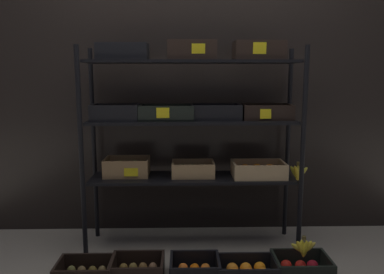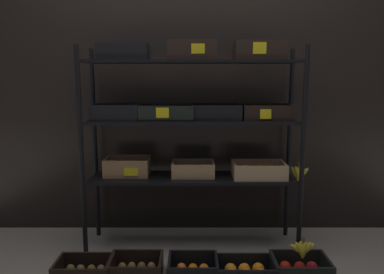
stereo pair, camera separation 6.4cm
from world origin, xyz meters
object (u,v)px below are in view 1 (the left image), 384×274
at_px(crate_ground_kiwi, 85,274).
at_px(crate_ground_apple_red, 301,269).
at_px(crate_ground_orange, 247,272).
at_px(banana_bunch_loose, 304,248).
at_px(crate_ground_tangerine, 195,271).
at_px(crate_ground_left_kiwi, 137,271).
at_px(display_rack, 195,118).

xyz_separation_m(crate_ground_kiwi, crate_ground_apple_red, (1.32, 0.03, -0.00)).
bearing_deg(crate_ground_kiwi, crate_ground_orange, 0.46).
distance_m(crate_ground_orange, banana_bunch_loose, 0.38).
xyz_separation_m(crate_ground_kiwi, crate_ground_tangerine, (0.66, 0.03, -0.00)).
height_order(crate_ground_kiwi, crate_ground_orange, crate_ground_kiwi).
xyz_separation_m(crate_ground_left_kiwi, banana_bunch_loose, (1.02, 0.00, 0.14)).
xyz_separation_m(display_rack, crate_ground_orange, (0.31, -0.49, -0.89)).
height_order(crate_ground_orange, banana_bunch_loose, banana_bunch_loose).
relative_size(crate_ground_orange, crate_ground_apple_red, 1.06).
relative_size(crate_ground_left_kiwi, banana_bunch_loose, 1.87).
bearing_deg(display_rack, crate_ground_orange, -57.80).
bearing_deg(crate_ground_apple_red, crate_ground_kiwi, -178.69).
relative_size(display_rack, crate_ground_kiwi, 4.71).
bearing_deg(banana_bunch_loose, crate_ground_orange, -176.16).
distance_m(crate_ground_tangerine, crate_ground_apple_red, 0.66).
distance_m(display_rack, crate_ground_apple_red, 1.20).
relative_size(crate_ground_kiwi, banana_bunch_loose, 1.95).
xyz_separation_m(crate_ground_orange, banana_bunch_loose, (0.35, 0.02, 0.14)).
height_order(display_rack, crate_ground_apple_red, display_rack).
xyz_separation_m(crate_ground_tangerine, crate_ground_apple_red, (0.66, 0.00, 0.00)).
distance_m(crate_ground_left_kiwi, crate_ground_apple_red, 1.01).
bearing_deg(crate_ground_orange, crate_ground_left_kiwi, 178.35).
height_order(crate_ground_orange, crate_ground_apple_red, crate_ground_apple_red).
bearing_deg(crate_ground_apple_red, crate_ground_orange, -176.27).
bearing_deg(crate_ground_left_kiwi, crate_ground_tangerine, -0.18).
xyz_separation_m(crate_ground_left_kiwi, crate_ground_apple_red, (1.01, 0.00, -0.00)).
distance_m(crate_ground_kiwi, crate_ground_orange, 0.98).
distance_m(display_rack, crate_ground_orange, 1.06).
relative_size(crate_ground_tangerine, crate_ground_orange, 0.84).
bearing_deg(display_rack, crate_ground_tangerine, -91.48).
xyz_separation_m(crate_ground_tangerine, banana_bunch_loose, (0.67, 0.01, 0.14)).
distance_m(crate_ground_left_kiwi, crate_ground_tangerine, 0.35).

